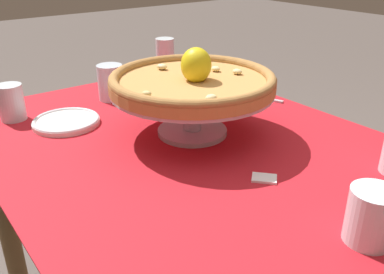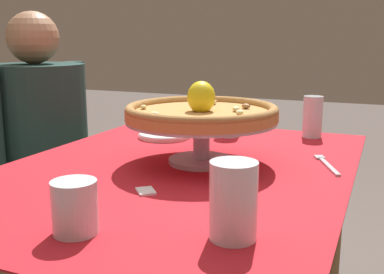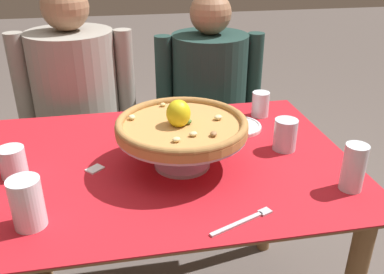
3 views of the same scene
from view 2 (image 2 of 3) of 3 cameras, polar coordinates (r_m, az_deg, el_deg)
dining_table at (r=1.24m, az=-1.69°, el=-8.74°), size 1.19×0.86×0.74m
pizza_stand at (r=1.21m, az=1.17°, el=0.72°), size 0.39×0.39×0.12m
pizza at (r=1.20m, az=1.18°, el=3.21°), size 0.40×0.40×0.10m
water_glass_back_right at (r=1.68m, az=-4.64°, el=2.40°), size 0.07×0.07×0.10m
water_glass_side_right at (r=1.56m, az=4.56°, el=1.77°), size 0.08×0.08×0.11m
water_glass_front_left at (r=0.77m, az=5.12°, el=-8.50°), size 0.08×0.08×0.13m
water_glass_side_left at (r=0.81m, az=-14.27°, el=-8.85°), size 0.08×0.08×0.09m
water_glass_front_right at (r=1.59m, az=14.68°, el=2.08°), size 0.06×0.06×0.14m
side_plate at (r=1.54m, az=-3.39°, el=0.25°), size 0.17×0.17×0.02m
dinner_fork at (r=1.26m, az=16.26°, el=-3.20°), size 0.18×0.09×0.01m
sugar_packet at (r=1.01m, az=-5.74°, el=-6.68°), size 0.06×0.06×0.00m
diner_right at (r=1.89m, az=-18.06°, el=-3.61°), size 0.52×0.38×1.16m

